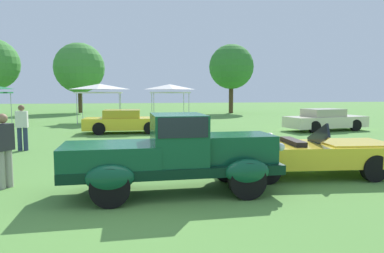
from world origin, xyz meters
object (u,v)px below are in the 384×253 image
Objects in this scene: show_car_yellow at (125,122)px; canopy_tent_right_field at (170,88)px; spectator_far_side at (22,126)px; neighbor_convertible at (313,153)px; show_car_cream at (325,120)px; canopy_tent_center_field at (100,88)px; feature_pickup_truck at (174,153)px; spectator_between_cars at (4,148)px.

canopy_tent_right_field is at bearing 66.48° from show_car_yellow.
spectator_far_side reaches higher than show_car_yellow.
neighbor_convertible is at bearing -64.52° from show_car_yellow.
show_car_cream is at bearing -46.01° from canopy_tent_right_field.
show_car_cream is at bearing -30.35° from canopy_tent_center_field.
canopy_tent_right_field reaches higher than show_car_yellow.
canopy_tent_right_field is (3.18, 7.30, 1.82)m from show_car_yellow.
feature_pickup_truck reaches higher than show_car_cream.
canopy_tent_center_field reaches higher than show_car_yellow.
canopy_tent_center_field reaches higher than neighbor_convertible.
spectator_far_side is 0.61× the size of canopy_tent_right_field.
neighbor_convertible is 2.65× the size of spectator_between_cars.
spectator_far_side is 14.19m from canopy_tent_right_field.
spectator_between_cars is (-7.46, 0.04, 0.33)m from neighbor_convertible.
canopy_tent_right_field reaches higher than neighbor_convertible.
spectator_far_side is at bearing 101.90° from spectator_between_cars.
feature_pickup_truck is 1.04× the size of neighbor_convertible.
spectator_far_side is at bearing 127.26° from feature_pickup_truck.
show_car_yellow is 10.69m from spectator_between_cars.
canopy_tent_right_field is at bearing 61.22° from spectator_far_side.
spectator_far_side is at bearing -118.78° from canopy_tent_right_field.
canopy_tent_center_field is at bearing 81.15° from spectator_far_side.
show_car_cream is at bearing -4.16° from show_car_yellow.
spectator_between_cars is (-13.49, -9.59, 0.31)m from show_car_cream.
canopy_tent_right_field is at bearing 7.09° from canopy_tent_center_field.
spectator_between_cars and spectator_far_side have the same top height.
show_car_yellow is 6.23m from spectator_far_side.
spectator_far_side is 11.98m from canopy_tent_center_field.
neighbor_convertible is 1.47× the size of canopy_tent_center_field.
spectator_between_cars is at bearing 179.69° from neighbor_convertible.
canopy_tent_center_field is (0.70, 17.08, 1.51)m from spectator_between_cars.
spectator_between_cars is at bearing -92.36° from canopy_tent_center_field.
show_car_cream is 14.93m from canopy_tent_center_field.
spectator_between_cars is at bearing 164.48° from feature_pickup_truck.
canopy_tent_right_field is at bearing 72.24° from spectator_between_cars.
canopy_tent_center_field is (-1.79, 6.69, 1.82)m from show_car_yellow.
feature_pickup_truck is at bearing -95.94° from canopy_tent_right_field.
canopy_tent_center_field reaches higher than show_car_cream.
neighbor_convertible is at bearing -32.04° from spectator_far_side.
spectator_between_cars is 0.61× the size of canopy_tent_right_field.
feature_pickup_truck reaches higher than spectator_between_cars.
spectator_far_side reaches higher than neighbor_convertible.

